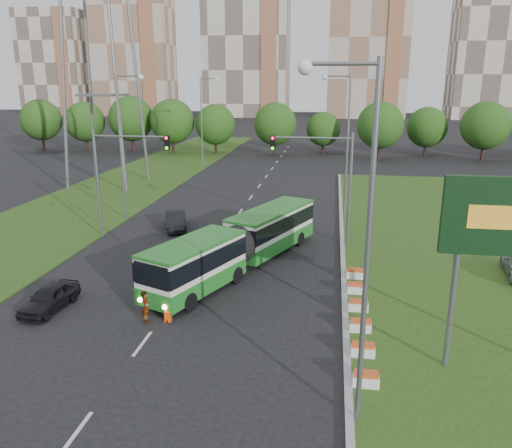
% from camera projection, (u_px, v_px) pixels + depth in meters
% --- Properties ---
extents(ground, '(360.00, 360.00, 0.00)m').
position_uv_depth(ground, '(234.00, 294.00, 27.64)').
color(ground, black).
rests_on(ground, ground).
extents(grass_median, '(14.00, 60.00, 0.15)m').
position_uv_depth(grass_median, '(448.00, 257.00, 33.32)').
color(grass_median, '#244914').
rests_on(grass_median, ground).
extents(median_kerb, '(0.30, 60.00, 0.18)m').
position_uv_depth(median_kerb, '(343.00, 251.00, 34.33)').
color(median_kerb, '#9C9C9C').
rests_on(median_kerb, ground).
extents(left_verge, '(12.00, 110.00, 0.10)m').
position_uv_depth(left_verge, '(116.00, 190.00, 54.03)').
color(left_verge, '#244914').
rests_on(left_verge, ground).
extents(lane_markings, '(0.20, 100.00, 0.01)m').
position_uv_depth(lane_markings, '(244.00, 207.00, 47.09)').
color(lane_markings, silver).
rests_on(lane_markings, ground).
extents(flower_planters, '(1.10, 11.50, 0.60)m').
position_uv_depth(flower_planters, '(359.00, 315.00, 24.16)').
color(flower_planters, white).
rests_on(flower_planters, grass_median).
extents(traffic_mast_median, '(5.76, 0.32, 8.00)m').
position_uv_depth(traffic_mast_median, '(327.00, 170.00, 34.98)').
color(traffic_mast_median, slate).
rests_on(traffic_mast_median, ground).
extents(traffic_mast_left, '(5.76, 0.32, 8.00)m').
position_uv_depth(traffic_mast_left, '(117.00, 167.00, 36.25)').
color(traffic_mast_left, slate).
rests_on(traffic_mast_left, ground).
extents(street_lamps, '(36.00, 60.00, 12.00)m').
position_uv_depth(street_lamps, '(219.00, 159.00, 35.95)').
color(street_lamps, slate).
rests_on(street_lamps, ground).
extents(tree_line, '(120.00, 8.00, 9.00)m').
position_uv_depth(tree_line, '(366.00, 128.00, 77.24)').
color(tree_line, '#225115').
rests_on(tree_line, ground).
extents(apartment_tower_west, '(26.00, 15.00, 48.00)m').
position_uv_depth(apartment_tower_west, '(133.00, 45.00, 173.22)').
color(apartment_tower_west, '#C3AF9D').
rests_on(apartment_tower_west, ground).
extents(apartment_tower_cwest, '(28.00, 15.00, 52.00)m').
position_uv_depth(apartment_tower_cwest, '(247.00, 37.00, 166.82)').
color(apartment_tower_cwest, beige).
rests_on(apartment_tower_cwest, ground).
extents(apartment_tower_ceast, '(25.00, 15.00, 50.00)m').
position_uv_depth(apartment_tower_ceast, '(368.00, 39.00, 161.23)').
color(apartment_tower_ceast, '#C3AF9D').
rests_on(apartment_tower_ceast, ground).
extents(apartment_tower_east, '(27.00, 15.00, 47.00)m').
position_uv_depth(apartment_tower_east, '(499.00, 42.00, 155.78)').
color(apartment_tower_east, beige).
rests_on(apartment_tower_east, ground).
extents(midrise_west, '(22.00, 14.00, 36.00)m').
position_uv_depth(midrise_west, '(55.00, 63.00, 179.25)').
color(midrise_west, beige).
rests_on(midrise_west, ground).
extents(articulated_bus, '(2.48, 15.94, 2.62)m').
position_uv_depth(articulated_bus, '(236.00, 243.00, 31.15)').
color(articulated_bus, silver).
rests_on(articulated_bus, ground).
extents(car_left_near, '(1.85, 3.92, 1.30)m').
position_uv_depth(car_left_near, '(49.00, 298.00, 25.60)').
color(car_left_near, black).
rests_on(car_left_near, ground).
extents(car_left_far, '(2.86, 4.62, 1.44)m').
position_uv_depth(car_left_far, '(176.00, 220.00, 39.75)').
color(car_left_far, black).
rests_on(car_left_far, ground).
extents(pedestrian, '(0.56, 0.70, 1.69)m').
position_uv_depth(pedestrian, '(146.00, 307.00, 24.05)').
color(pedestrian, gray).
rests_on(pedestrian, ground).
extents(shopping_trolley, '(0.32, 0.33, 0.54)m').
position_uv_depth(shopping_trolley, '(168.00, 316.00, 24.38)').
color(shopping_trolley, '#FF4B0D').
rests_on(shopping_trolley, ground).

